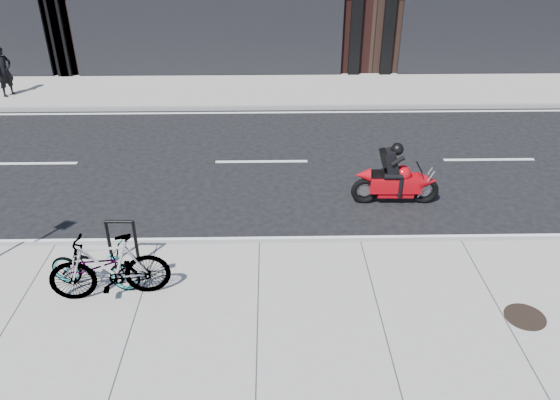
{
  "coord_description": "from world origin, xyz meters",
  "views": [
    {
      "loc": [
        0.23,
        -10.93,
        6.14
      ],
      "look_at": [
        0.41,
        -1.65,
        0.9
      ],
      "focal_mm": 35.0,
      "sensor_mm": 36.0,
      "label": 1
    }
  ],
  "objects_px": {
    "bicycle_rear": "(109,267)",
    "manhole_cover": "(525,317)",
    "motorcycle": "(400,179)",
    "bicycle_front": "(95,266)",
    "bike_rack": "(122,238)",
    "pedestrian": "(4,71)"
  },
  "relations": [
    {
      "from": "pedestrian",
      "to": "manhole_cover",
      "type": "height_order",
      "value": "pedestrian"
    },
    {
      "from": "bicycle_front",
      "to": "motorcycle",
      "type": "height_order",
      "value": "motorcycle"
    },
    {
      "from": "pedestrian",
      "to": "motorcycle",
      "type": "bearing_deg",
      "value": -92.27
    },
    {
      "from": "bicycle_rear",
      "to": "manhole_cover",
      "type": "bearing_deg",
      "value": 76.24
    },
    {
      "from": "bike_rack",
      "to": "manhole_cover",
      "type": "height_order",
      "value": "bike_rack"
    },
    {
      "from": "bicycle_rear",
      "to": "manhole_cover",
      "type": "relative_size",
      "value": 3.01
    },
    {
      "from": "bicycle_rear",
      "to": "bike_rack",
      "type": "bearing_deg",
      "value": 173.17
    },
    {
      "from": "pedestrian",
      "to": "bicycle_front",
      "type": "bearing_deg",
      "value": -120.97
    },
    {
      "from": "bicycle_front",
      "to": "manhole_cover",
      "type": "distance_m",
      "value": 7.22
    },
    {
      "from": "pedestrian",
      "to": "manhole_cover",
      "type": "xyz_separation_m",
      "value": [
        12.95,
        -11.4,
        -0.82
      ]
    },
    {
      "from": "manhole_cover",
      "to": "bike_rack",
      "type": "bearing_deg",
      "value": 166.49
    },
    {
      "from": "bicycle_rear",
      "to": "motorcycle",
      "type": "distance_m",
      "value": 6.49
    },
    {
      "from": "bicycle_front",
      "to": "manhole_cover",
      "type": "height_order",
      "value": "bicycle_front"
    },
    {
      "from": "bike_rack",
      "to": "motorcycle",
      "type": "xyz_separation_m",
      "value": [
        5.58,
        2.38,
        -0.07
      ]
    },
    {
      "from": "bike_rack",
      "to": "motorcycle",
      "type": "height_order",
      "value": "motorcycle"
    },
    {
      "from": "bike_rack",
      "to": "bicycle_rear",
      "type": "relative_size",
      "value": 0.46
    },
    {
      "from": "bike_rack",
      "to": "motorcycle",
      "type": "relative_size",
      "value": 0.47
    },
    {
      "from": "bicycle_front",
      "to": "motorcycle",
      "type": "xyz_separation_m",
      "value": [
        5.9,
        3.07,
        0.04
      ]
    },
    {
      "from": "motorcycle",
      "to": "manhole_cover",
      "type": "relative_size",
      "value": 2.99
    },
    {
      "from": "bicycle_rear",
      "to": "manhole_cover",
      "type": "xyz_separation_m",
      "value": [
        6.8,
        -0.69,
        -0.59
      ]
    },
    {
      "from": "bicycle_front",
      "to": "motorcycle",
      "type": "distance_m",
      "value": 6.65
    },
    {
      "from": "bike_rack",
      "to": "bicycle_front",
      "type": "bearing_deg",
      "value": -114.95
    }
  ]
}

